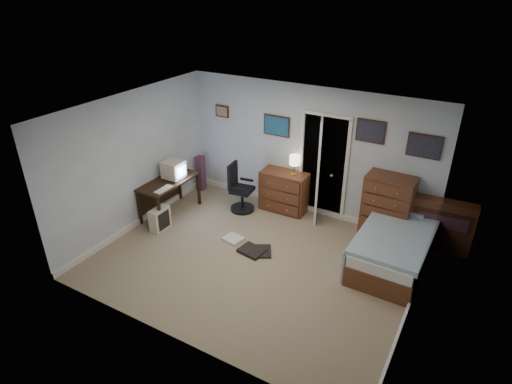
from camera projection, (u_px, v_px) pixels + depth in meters
floor at (255, 260)px, 7.12m from camera, size 5.00×4.00×0.02m
computer_desk at (166, 187)px, 8.27m from camera, size 0.59×1.25×0.72m
crt_monitor at (174, 170)px, 8.18m from camera, size 0.38×0.35×0.35m
keyboard at (163, 189)px, 7.80m from camera, size 0.15×0.39×0.02m
pc_tower at (160, 219)px, 7.88m from camera, size 0.20×0.41×0.43m
office_chair at (240, 192)px, 8.46m from camera, size 0.53×0.53×0.98m
media_stack at (201, 173)px, 9.27m from camera, size 0.16×0.16×0.78m
low_dresser at (284, 191)px, 8.45m from camera, size 0.93×0.49×0.81m
table_lamp at (295, 161)px, 8.05m from camera, size 0.21×0.21×0.40m
doorway at (329, 162)px, 8.26m from camera, size 0.96×1.12×2.05m
tall_dresser at (387, 208)px, 7.46m from camera, size 0.84×0.52×1.20m
headboard_bookcase at (441, 224)px, 7.20m from camera, size 1.03×0.32×0.91m
bed at (394, 246)px, 6.94m from camera, size 1.12×2.03×0.66m
wall_posters at (338, 131)px, 7.59m from camera, size 4.38×0.04×0.60m
floor_clutter at (249, 248)px, 7.39m from camera, size 1.04×0.52×0.06m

